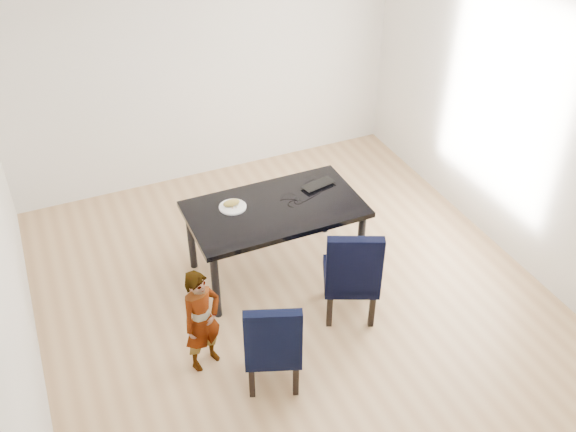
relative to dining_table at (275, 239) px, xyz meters
name	(u,v)px	position (x,y,z in m)	size (l,w,h in m)	color
floor	(297,302)	(0.00, -0.50, -0.38)	(4.50, 5.00, 0.01)	tan
ceiling	(300,11)	(0.00, -0.50, 2.33)	(4.50, 5.00, 0.01)	white
wall_back	(203,65)	(0.00, 2.00, 0.98)	(4.50, 0.01, 2.70)	white
wall_front	(500,422)	(0.00, -3.00, 0.98)	(4.50, 0.01, 2.70)	silver
wall_left	(0,251)	(-2.25, -0.50, 0.98)	(0.01, 5.00, 2.70)	silver
wall_right	(522,125)	(2.25, -0.50, 0.98)	(0.01, 5.00, 2.70)	silver
dining_table	(275,239)	(0.00, 0.00, 0.00)	(1.60, 0.90, 0.75)	black
chair_left	(273,338)	(-0.53, -1.22, 0.08)	(0.43, 0.45, 0.90)	black
chair_right	(351,269)	(0.39, -0.78, 0.11)	(0.47, 0.49, 0.97)	black
child	(202,321)	(-0.99, -0.85, 0.10)	(0.35, 0.23, 0.96)	#F45B14
plate	(233,207)	(-0.36, 0.15, 0.38)	(0.25, 0.25, 0.01)	silver
sandwich	(231,203)	(-0.36, 0.16, 0.42)	(0.16, 0.07, 0.06)	olive
laptop	(315,183)	(0.51, 0.20, 0.39)	(0.34, 0.22, 0.03)	black
cable_tangle	(295,203)	(0.20, -0.02, 0.38)	(0.14, 0.14, 0.01)	black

